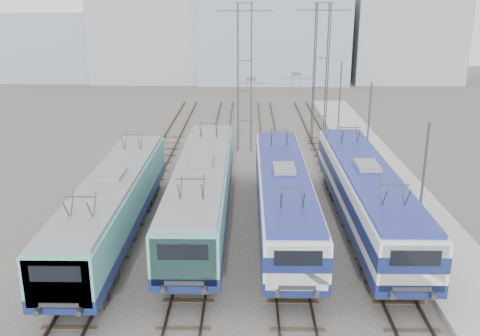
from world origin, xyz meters
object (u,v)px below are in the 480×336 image
locomotive_far_left (113,203)px  locomotive_far_right (366,192)px  mast_rear (340,100)px  locomotive_center_left (202,189)px  mast_front (422,194)px  catenary_tower_east (321,68)px  locomotive_center_right (284,194)px  catenary_tower_west (245,71)px  mast_mid (368,133)px

locomotive_far_left → locomotive_far_right: size_ratio=0.98×
locomotive_far_right → mast_rear: bearing=84.9°
locomotive_center_left → locomotive_far_left: bearing=-156.3°
locomotive_far_left → locomotive_far_right: 13.59m
locomotive_center_left → mast_rear: bearing=61.7°
locomotive_center_left → mast_front: 11.57m
catenary_tower_east → mast_rear: catenary_tower_east is taller
mast_rear → mast_front: bearing=-90.0°
locomotive_center_right → mast_rear: size_ratio=2.49×
locomotive_far_right → catenary_tower_east: size_ratio=1.50×
locomotive_center_left → catenary_tower_west: catenary_tower_west is taller
locomotive_center_right → mast_front: 7.23m
locomotive_far_left → mast_rear: bearing=55.3°
mast_front → locomotive_far_right: bearing=118.6°
locomotive_center_left → locomotive_far_right: 9.01m
mast_front → mast_rear: bearing=90.0°
catenary_tower_east → locomotive_center_right: bearing=-102.7°
locomotive_far_left → locomotive_center_right: 9.10m
catenary_tower_east → mast_mid: (2.10, -10.00, -3.14)m
locomotive_center_right → mast_mid: mast_mid is taller
catenary_tower_east → mast_front: size_ratio=1.71×
locomotive_center_left → catenary_tower_west: size_ratio=1.53×
locomotive_center_left → catenary_tower_west: (2.25, 16.17, 4.35)m
mast_mid → mast_rear: 12.00m
mast_rear → catenary_tower_west: bearing=-155.1°
catenary_tower_west → mast_front: (8.60, -20.00, -3.14)m
locomotive_center_right → catenary_tower_west: (-2.25, 16.79, 4.41)m
mast_front → mast_rear: 24.00m
locomotive_center_left → mast_front: bearing=-19.4°
locomotive_center_right → locomotive_far_right: size_ratio=0.97×
mast_mid → mast_rear: size_ratio=1.00×
catenary_tower_east → locomotive_far_left: bearing=-123.3°
mast_rear → mast_mid: bearing=-90.0°
mast_front → catenary_tower_west: bearing=113.3°
catenary_tower_west → locomotive_far_left: bearing=-110.4°
catenary_tower_east → mast_rear: 4.28m
mast_front → locomotive_center_left: bearing=160.6°
locomotive_center_right → mast_mid: bearing=54.2°
locomotive_center_left → mast_rear: mast_rear is taller
mast_front → mast_mid: (0.00, 12.00, 0.00)m
mast_mid → locomotive_far_left: bearing=-146.5°
locomotive_far_left → mast_rear: (15.35, 22.15, 1.31)m
locomotive_center_left → mast_mid: 13.64m
mast_front → mast_rear: (0.00, 24.00, 0.00)m
catenary_tower_east → mast_front: (2.10, -22.00, -3.14)m
locomotive_far_left → catenary_tower_west: catenary_tower_west is taller
mast_mid → mast_rear: (0.00, 12.00, 0.00)m
catenary_tower_west → catenary_tower_east: size_ratio=1.00×
catenary_tower_west → mast_mid: 12.16m
locomotive_far_right → locomotive_center_right: bearing=-177.7°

